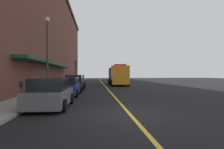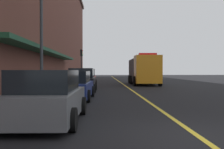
{
  "view_description": "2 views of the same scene",
  "coord_description": "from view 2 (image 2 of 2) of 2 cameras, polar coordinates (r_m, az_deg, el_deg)",
  "views": [
    {
      "loc": [
        -1.62,
        -8.55,
        1.85
      ],
      "look_at": [
        1.5,
        24.63,
        1.78
      ],
      "focal_mm": 29.77,
      "sensor_mm": 36.0,
      "label": 1
    },
    {
      "loc": [
        -2.31,
        -5.75,
        1.6
      ],
      "look_at": [
        -1.1,
        27.84,
        1.04
      ],
      "focal_mm": 39.65,
      "sensor_mm": 36.0,
      "label": 2
    }
  ],
  "objects": [
    {
      "name": "ground_plane",
      "position": [
        30.88,
        2.23,
        -2.02
      ],
      "size": [
        112.0,
        112.0,
        0.0
      ],
      "primitive_type": "plane",
      "color": "black"
    },
    {
      "name": "sidewalk_left",
      "position": [
        31.03,
        -9.27,
        -1.88
      ],
      "size": [
        2.4,
        70.0,
        0.15
      ],
      "primitive_type": "cube",
      "color": "gray",
      "rests_on": "ground"
    },
    {
      "name": "lane_center_stripe",
      "position": [
        30.88,
        2.23,
        -2.01
      ],
      "size": [
        0.16,
        70.0,
        0.01
      ],
      "primitive_type": "cube",
      "color": "gold",
      "rests_on": "ground"
    },
    {
      "name": "brick_building_left",
      "position": [
        31.97,
        -19.61,
        13.7
      ],
      "size": [
        9.72,
        64.0,
        17.36
      ],
      "color": "brown",
      "rests_on": "ground"
    },
    {
      "name": "parked_car_0",
      "position": [
        7.9,
        -14.72,
        -5.2
      ],
      "size": [
        2.19,
        4.17,
        1.61
      ],
      "rotation": [
        0.0,
        0.0,
        1.55
      ],
      "color": "#595B60",
      "rests_on": "ground"
    },
    {
      "name": "parked_car_1",
      "position": [
        13.75,
        -8.77,
        -2.66
      ],
      "size": [
        2.14,
        4.55,
        1.56
      ],
      "rotation": [
        0.0,
        0.0,
        1.54
      ],
      "color": "navy",
      "rests_on": "ground"
    },
    {
      "name": "parked_car_2",
      "position": [
        18.88,
        -6.91,
        -1.42
      ],
      "size": [
        2.14,
        4.28,
        1.76
      ],
      "rotation": [
        0.0,
        0.0,
        1.57
      ],
      "color": "black",
      "rests_on": "ground"
    },
    {
      "name": "parked_car_3",
      "position": [
        24.56,
        -6.02,
        -0.88
      ],
      "size": [
        2.24,
        4.63,
        1.74
      ],
      "rotation": [
        0.0,
        0.0,
        1.6
      ],
      "color": "maroon",
      "rests_on": "ground"
    },
    {
      "name": "utility_truck",
      "position": [
        28.36,
        7.24,
        0.96
      ],
      "size": [
        2.99,
        8.1,
        3.37
      ],
      "rotation": [
        0.0,
        0.0,
        -1.58
      ],
      "color": "orange",
      "rests_on": "ground"
    },
    {
      "name": "parking_meter_0",
      "position": [
        12.09,
        -16.62,
        -1.66
      ],
      "size": [
        0.14,
        0.18,
        1.33
      ],
      "color": "#4C4C51",
      "rests_on": "sidewalk_left"
    },
    {
      "name": "street_lamp_left",
      "position": [
        15.43,
        -15.99,
        11.36
      ],
      "size": [
        0.44,
        0.44,
        6.94
      ],
      "color": "#33383D",
      "rests_on": "sidewalk_left"
    },
    {
      "name": "traffic_light_near",
      "position": [
        34.16,
        -7.08,
        3.55
      ],
      "size": [
        0.38,
        0.36,
        4.3
      ],
      "color": "#232326",
      "rests_on": "sidewalk_left"
    }
  ]
}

